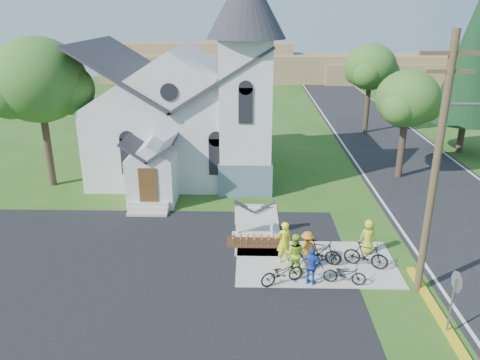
{
  "coord_description": "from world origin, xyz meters",
  "views": [
    {
      "loc": [
        -1.44,
        -17.69,
        10.59
      ],
      "look_at": [
        -1.94,
        5.0,
        2.25
      ],
      "focal_mm": 35.0,
      "sensor_mm": 36.0,
      "label": 1
    }
  ],
  "objects_px": {
    "church_sign": "(254,216)",
    "cyclist_3": "(307,248)",
    "cyclist_2": "(312,266)",
    "cyclist_4": "(368,237)",
    "stop_sign": "(455,290)",
    "bike_1": "(320,252)",
    "utility_pole": "(438,162)",
    "bike_3": "(366,255)",
    "cyclist_0": "(284,242)",
    "bike_0": "(282,273)",
    "bike_2": "(326,258)",
    "cyclist_1": "(295,253)",
    "bike_4": "(345,274)"
  },
  "relations": [
    {
      "from": "church_sign",
      "to": "cyclist_3",
      "type": "distance_m",
      "value": 3.68
    },
    {
      "from": "cyclist_2",
      "to": "cyclist_0",
      "type": "bearing_deg",
      "value": -37.51
    },
    {
      "from": "bike_1",
      "to": "bike_3",
      "type": "xyz_separation_m",
      "value": [
        1.93,
        -0.27,
        0.02
      ]
    },
    {
      "from": "bike_1",
      "to": "cyclist_3",
      "type": "height_order",
      "value": "cyclist_3"
    },
    {
      "from": "bike_3",
      "to": "cyclist_4",
      "type": "relative_size",
      "value": 1.15
    },
    {
      "from": "bike_0",
      "to": "cyclist_1",
      "type": "relative_size",
      "value": 1.06
    },
    {
      "from": "utility_pole",
      "to": "cyclist_0",
      "type": "bearing_deg",
      "value": 158.71
    },
    {
      "from": "cyclist_4",
      "to": "bike_2",
      "type": "bearing_deg",
      "value": 16.36
    },
    {
      "from": "stop_sign",
      "to": "cyclist_3",
      "type": "height_order",
      "value": "stop_sign"
    },
    {
      "from": "cyclist_1",
      "to": "bike_1",
      "type": "distance_m",
      "value": 1.48
    },
    {
      "from": "cyclist_0",
      "to": "bike_0",
      "type": "relative_size",
      "value": 1.01
    },
    {
      "from": "bike_0",
      "to": "stop_sign",
      "type": "bearing_deg",
      "value": -143.45
    },
    {
      "from": "utility_pole",
      "to": "stop_sign",
      "type": "height_order",
      "value": "utility_pole"
    },
    {
      "from": "bike_1",
      "to": "cyclist_2",
      "type": "bearing_deg",
      "value": 179.8
    },
    {
      "from": "stop_sign",
      "to": "cyclist_1",
      "type": "relative_size",
      "value": 1.38
    },
    {
      "from": "utility_pole",
      "to": "bike_3",
      "type": "distance_m",
      "value": 5.37
    },
    {
      "from": "church_sign",
      "to": "bike_1",
      "type": "xyz_separation_m",
      "value": [
        2.87,
        -2.73,
        -0.42
      ]
    },
    {
      "from": "church_sign",
      "to": "cyclist_4",
      "type": "relative_size",
      "value": 1.33
    },
    {
      "from": "cyclist_4",
      "to": "bike_4",
      "type": "bearing_deg",
      "value": 45.9
    },
    {
      "from": "church_sign",
      "to": "utility_pole",
      "type": "relative_size",
      "value": 0.22
    },
    {
      "from": "cyclist_3",
      "to": "bike_3",
      "type": "relative_size",
      "value": 0.84
    },
    {
      "from": "stop_sign",
      "to": "cyclist_0",
      "type": "distance_m",
      "value": 7.21
    },
    {
      "from": "bike_2",
      "to": "cyclist_3",
      "type": "distance_m",
      "value": 0.91
    },
    {
      "from": "church_sign",
      "to": "cyclist_0",
      "type": "bearing_deg",
      "value": -64.21
    },
    {
      "from": "bike_0",
      "to": "bike_2",
      "type": "bearing_deg",
      "value": -79.25
    },
    {
      "from": "bike_3",
      "to": "bike_4",
      "type": "relative_size",
      "value": 1.11
    },
    {
      "from": "cyclist_2",
      "to": "bike_3",
      "type": "height_order",
      "value": "cyclist_2"
    },
    {
      "from": "bike_2",
      "to": "cyclist_3",
      "type": "height_order",
      "value": "cyclist_3"
    },
    {
      "from": "utility_pole",
      "to": "cyclist_2",
      "type": "xyz_separation_m",
      "value": [
        -4.28,
        0.3,
        -4.53
      ]
    },
    {
      "from": "bike_0",
      "to": "cyclist_3",
      "type": "bearing_deg",
      "value": -62.79
    },
    {
      "from": "bike_1",
      "to": "bike_4",
      "type": "xyz_separation_m",
      "value": [
        0.77,
        -1.62,
        -0.1
      ]
    },
    {
      "from": "bike_0",
      "to": "cyclist_2",
      "type": "relative_size",
      "value": 1.16
    },
    {
      "from": "church_sign",
      "to": "cyclist_2",
      "type": "height_order",
      "value": "church_sign"
    },
    {
      "from": "stop_sign",
      "to": "cyclist_4",
      "type": "bearing_deg",
      "value": 104.74
    },
    {
      "from": "cyclist_3",
      "to": "bike_3",
      "type": "bearing_deg",
      "value": 159.7
    },
    {
      "from": "utility_pole",
      "to": "bike_4",
      "type": "distance_m",
      "value": 5.72
    },
    {
      "from": "bike_2",
      "to": "cyclist_4",
      "type": "distance_m",
      "value": 2.44
    },
    {
      "from": "church_sign",
      "to": "bike_3",
      "type": "relative_size",
      "value": 1.16
    },
    {
      "from": "bike_0",
      "to": "cyclist_1",
      "type": "bearing_deg",
      "value": -57.9
    },
    {
      "from": "utility_pole",
      "to": "stop_sign",
      "type": "xyz_separation_m",
      "value": [
        0.07,
        -2.7,
        -3.62
      ]
    },
    {
      "from": "church_sign",
      "to": "bike_0",
      "type": "relative_size",
      "value": 1.16
    },
    {
      "from": "utility_pole",
      "to": "cyclist_0",
      "type": "height_order",
      "value": "utility_pole"
    },
    {
      "from": "cyclist_2",
      "to": "cyclist_4",
      "type": "distance_m",
      "value": 3.89
    },
    {
      "from": "church_sign",
      "to": "stop_sign",
      "type": "xyz_separation_m",
      "value": [
        6.63,
        -7.4,
        0.75
      ]
    },
    {
      "from": "stop_sign",
      "to": "cyclist_4",
      "type": "xyz_separation_m",
      "value": [
        -1.48,
        5.62,
        -0.91
      ]
    },
    {
      "from": "church_sign",
      "to": "cyclist_2",
      "type": "xyz_separation_m",
      "value": [
        2.28,
        -4.4,
        -0.15
      ]
    },
    {
      "from": "bike_0",
      "to": "cyclist_0",
      "type": "bearing_deg",
      "value": -30.7
    },
    {
      "from": "cyclist_0",
      "to": "cyclist_4",
      "type": "relative_size",
      "value": 1.17
    },
    {
      "from": "bike_4",
      "to": "cyclist_1",
      "type": "bearing_deg",
      "value": 78.71
    },
    {
      "from": "cyclist_0",
      "to": "bike_0",
      "type": "distance_m",
      "value": 1.83
    }
  ]
}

